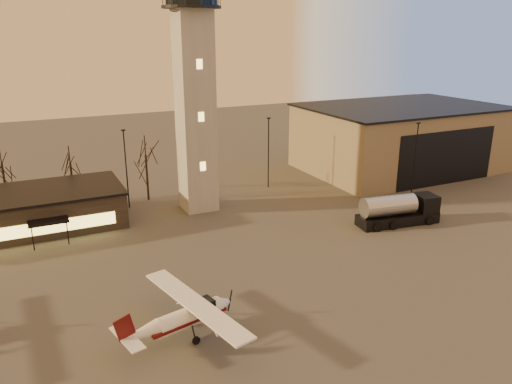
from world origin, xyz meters
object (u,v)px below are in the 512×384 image
cessna_front (191,319)px  fuel_truck (398,212)px  control_tower (194,78)px  hangar (400,137)px  terminal (6,213)px

cessna_front → fuel_truck: fuel_truck is taller
control_tower → fuel_truck: 28.65m
hangar → cessna_front: 54.93m
hangar → fuel_truck: (-16.94, -19.33, -3.73)m
fuel_truck → hangar: bearing=57.0°
hangar → cessna_front: hangar is taller
control_tower → fuel_truck: control_tower is taller
hangar → fuel_truck: bearing=-131.2°
hangar → terminal: (-57.99, -2.00, -3.00)m
terminal → fuel_truck: (41.05, -17.33, -0.73)m
control_tower → cessna_front: control_tower is taller
cessna_front → fuel_truck: bearing=7.4°
control_tower → hangar: 37.90m
cessna_front → fuel_truck: size_ratio=1.26×
hangar → terminal: hangar is taller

